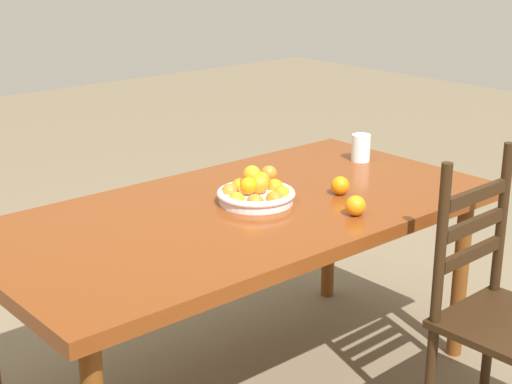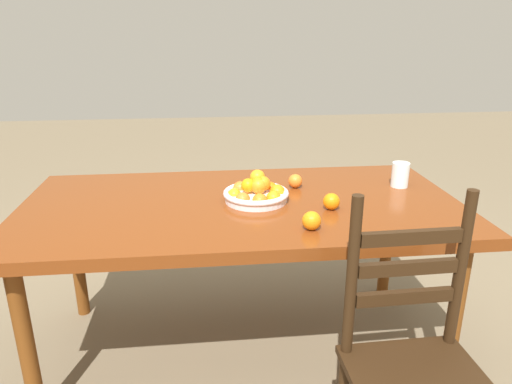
# 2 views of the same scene
# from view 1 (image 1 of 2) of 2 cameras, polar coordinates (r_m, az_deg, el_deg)

# --- Properties ---
(dining_table) EXTENTS (1.85, 0.94, 0.73)m
(dining_table) POSITION_cam_1_polar(r_m,az_deg,el_deg) (2.75, -0.90, -2.34)
(dining_table) COLOR maroon
(dining_table) RESTS_ON ground
(chair_near_window) EXTENTS (0.42, 0.42, 0.98)m
(chair_near_window) POSITION_cam_1_polar(r_m,az_deg,el_deg) (2.72, 17.45, -8.48)
(chair_near_window) COLOR black
(chair_near_window) RESTS_ON ground
(fruit_bowl) EXTENTS (0.28, 0.28, 0.13)m
(fruit_bowl) POSITION_cam_1_polar(r_m,az_deg,el_deg) (2.76, 0.02, -0.05)
(fruit_bowl) COLOR silver
(fruit_bowl) RESTS_ON dining_table
(orange_loose_0) EXTENTS (0.06, 0.06, 0.06)m
(orange_loose_0) POSITION_cam_1_polar(r_m,az_deg,el_deg) (2.99, 0.95, 1.34)
(orange_loose_0) COLOR orange
(orange_loose_0) RESTS_ON dining_table
(orange_loose_1) EXTENTS (0.07, 0.07, 0.07)m
(orange_loose_1) POSITION_cam_1_polar(r_m,az_deg,el_deg) (2.86, 6.19, 0.47)
(orange_loose_1) COLOR orange
(orange_loose_1) RESTS_ON dining_table
(orange_loose_2) EXTENTS (0.07, 0.07, 0.07)m
(orange_loose_2) POSITION_cam_1_polar(r_m,az_deg,el_deg) (2.65, 7.32, -1.00)
(orange_loose_2) COLOR orange
(orange_loose_2) RESTS_ON dining_table
(drinking_glass) EXTENTS (0.08, 0.08, 0.11)m
(drinking_glass) POSITION_cam_1_polar(r_m,az_deg,el_deg) (3.30, 7.69, 3.23)
(drinking_glass) COLOR silver
(drinking_glass) RESTS_ON dining_table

